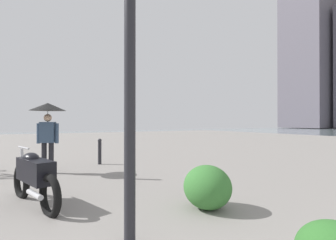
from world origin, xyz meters
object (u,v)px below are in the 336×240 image
at_px(motorcycle, 34,177).
at_px(bollard_mid, 100,151).
at_px(lamppost, 130,37).
at_px(pedestrian, 48,118).
at_px(bollard_near, 127,163).

height_order(motorcycle, bollard_mid, motorcycle).
relative_size(lamppost, pedestrian, 1.85).
bearing_deg(bollard_mid, bollard_near, 179.76).
relative_size(motorcycle, pedestrian, 1.05).
bearing_deg(pedestrian, lamppost, -175.03).
relative_size(lamppost, bollard_mid, 4.19).
bearing_deg(bollard_near, motorcycle, 118.38).
height_order(pedestrian, bollard_near, pedestrian).
bearing_deg(bollard_mid, lamppost, 168.27).
relative_size(motorcycle, bollard_mid, 2.37).
xyz_separation_m(motorcycle, bollard_mid, (3.87, -2.21, -0.04)).
bearing_deg(bollard_near, lamppost, 159.91).
distance_m(motorcycle, bollard_near, 2.50).
xyz_separation_m(lamppost, motorcycle, (2.25, 0.94, -2.03)).
bearing_deg(bollard_mid, pedestrian, 115.65).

